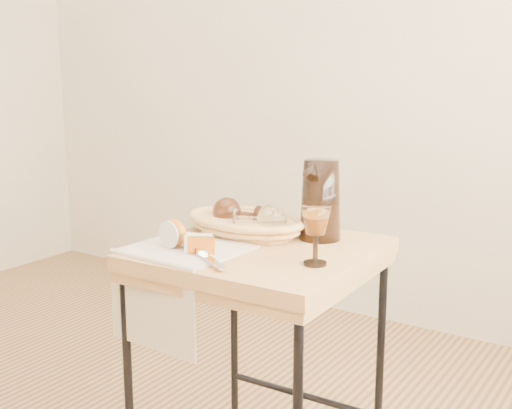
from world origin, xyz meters
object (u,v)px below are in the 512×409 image
Objects in this scene: side_table at (260,371)px; goblet_lying_b at (256,219)px; tea_towel at (186,249)px; apple_half at (175,233)px; pitcher at (321,200)px; bread_basket at (246,225)px; wine_goblet at (316,236)px; goblet_lying_a at (240,213)px; table_knife at (203,253)px.

goblet_lying_b is at bearing 129.95° from side_table.
apple_half is at bearing -170.42° from tea_towel.
apple_half is (-0.28, -0.30, -0.07)m from pitcher.
apple_half reaches higher than tea_towel.
apple_half is at bearing -140.54° from side_table.
bread_basket is (-0.11, 0.09, 0.40)m from side_table.
side_table is 2.52× the size of tea_towel.
side_table is at bearing 161.26° from wine_goblet.
wine_goblet is at bearing 14.50° from tea_towel.
goblet_lying_a reaches higher than side_table.
table_knife is (0.00, -0.25, -0.04)m from goblet_lying_b.
apple_half is (-0.39, -0.08, -0.03)m from wine_goblet.
goblet_lying_b is 0.53× the size of pitcher.
tea_towel is at bearing -134.93° from side_table.
bread_basket is 0.25m from apple_half.
apple_half is at bearing -132.38° from pitcher.
goblet_lying_b is 0.25m from apple_half.
tea_towel is 0.87× the size of bread_basket.
side_table is at bearing 48.03° from tea_towel.
pitcher is 0.39m from table_knife.
tea_towel is (-0.14, -0.14, 0.37)m from side_table.
tea_towel is 0.25m from goblet_lying_a.
table_knife is at bearing -106.63° from side_table.
table_knife is at bearing -21.97° from tea_towel.
pitcher is 0.42m from apple_half.
side_table is at bearing -35.06° from bread_basket.
apple_half is at bearing -143.78° from goblet_lying_b.
pitcher is at bearing 3.65° from goblet_lying_b.
goblet_lying_a reaches higher than bread_basket.
table_knife reaches higher than tea_towel.
bread_basket is at bearing -162.14° from pitcher.
table_knife is at bearing -114.01° from goblet_lying_b.
side_table is 3.08× the size of table_knife.
apple_half is (-0.04, -0.00, 0.04)m from tea_towel.
goblet_lying_a is at bearing 153.16° from wine_goblet.
bread_basket reaches higher than tea_towel.
goblet_lying_b is 0.59× the size of table_knife.
pitcher reaches higher than table_knife.
side_table is 5.24× the size of goblet_lying_b.
table_knife is at bearing 99.89° from goblet_lying_a.
wine_goblet reaches higher than goblet_lying_b.
wine_goblet is at bearing -22.30° from bread_basket.
goblet_lying_b is 0.30m from wine_goblet.
table_knife is (0.08, -0.29, -0.04)m from goblet_lying_a.
wine_goblet is 0.29m from table_knife.
goblet_lying_b is at bearing 149.99° from goblet_lying_a.
goblet_lying_b is (0.05, -0.02, 0.03)m from bread_basket.
side_table is 0.50m from wine_goblet.
tea_towel is at bearing -136.35° from goblet_lying_b.
tea_towel is at bearing -128.86° from pitcher.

